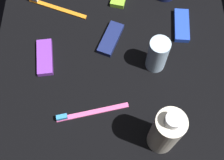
# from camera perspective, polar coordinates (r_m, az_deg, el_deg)

# --- Properties ---
(ground_plane) EXTENTS (0.84, 0.64, 0.01)m
(ground_plane) POSITION_cam_1_polar(r_m,az_deg,el_deg) (0.76, -0.00, -1.13)
(ground_plane) COLOR black
(bodywash_bottle) EXTENTS (0.06, 0.06, 0.17)m
(bodywash_bottle) POSITION_cam_1_polar(r_m,az_deg,el_deg) (0.64, 10.17, -9.89)
(bodywash_bottle) COLOR silver
(bodywash_bottle) RESTS_ON ground_plane
(deodorant_stick) EXTENTS (0.05, 0.05, 0.10)m
(deodorant_stick) POSITION_cam_1_polar(r_m,az_deg,el_deg) (0.74, 8.66, 4.91)
(deodorant_stick) COLOR silver
(deodorant_stick) RESTS_ON ground_plane
(toothbrush_pink) EXTENTS (0.05, 0.18, 0.02)m
(toothbrush_pink) POSITION_cam_1_polar(r_m,az_deg,el_deg) (0.72, -4.88, -6.37)
(toothbrush_pink) COLOR #E55999
(toothbrush_pink) RESTS_ON ground_plane
(toothbrush_orange) EXTENTS (0.07, 0.17, 0.02)m
(toothbrush_orange) POSITION_cam_1_polar(r_m,az_deg,el_deg) (0.89, -11.42, 13.87)
(toothbrush_orange) COLOR orange
(toothbrush_orange) RESTS_ON ground_plane
(snack_bar_navy) EXTENTS (0.11, 0.07, 0.01)m
(snack_bar_navy) POSITION_cam_1_polar(r_m,az_deg,el_deg) (0.81, -0.44, 8.07)
(snack_bar_navy) COLOR navy
(snack_bar_navy) RESTS_ON ground_plane
(snack_bar_blue) EXTENTS (0.11, 0.05, 0.01)m
(snack_bar_blue) POSITION_cam_1_polar(r_m,az_deg,el_deg) (0.86, 13.23, 10.34)
(snack_bar_blue) COLOR blue
(snack_bar_blue) RESTS_ON ground_plane
(snack_bar_purple) EXTENTS (0.11, 0.05, 0.01)m
(snack_bar_purple) POSITION_cam_1_polar(r_m,az_deg,el_deg) (0.80, -13.15, 4.34)
(snack_bar_purple) COLOR purple
(snack_bar_purple) RESTS_ON ground_plane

